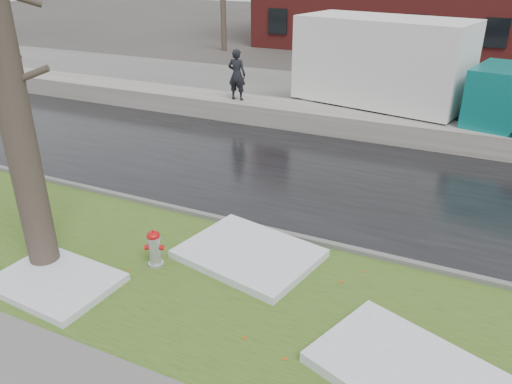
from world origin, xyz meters
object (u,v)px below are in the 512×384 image
at_px(box_truck, 414,73).
at_px(fire_hydrant, 154,247).
at_px(tree, 9,88).
at_px(worker, 237,75).

bearing_deg(box_truck, fire_hydrant, -92.88).
relative_size(fire_hydrant, box_truck, 0.07).
bearing_deg(box_truck, tree, -100.33).
bearing_deg(box_truck, worker, -153.98).
height_order(fire_hydrant, tree, tree).
bearing_deg(fire_hydrant, tree, -178.77).
xyz_separation_m(tree, worker, (-1.17, 10.56, -1.88)).
distance_m(fire_hydrant, worker, 10.21).
height_order(tree, box_truck, tree).
bearing_deg(tree, worker, 96.31).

